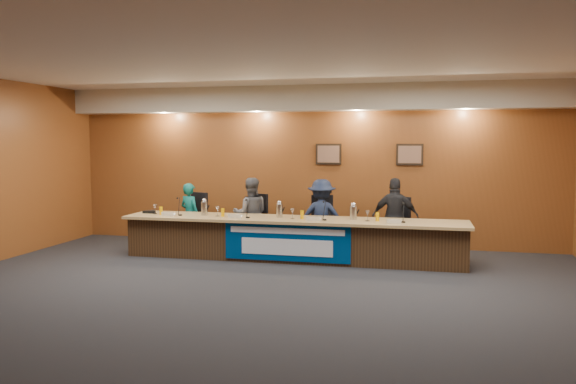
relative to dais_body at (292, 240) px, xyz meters
name	(u,v)px	position (x,y,z in m)	size (l,w,h in m)	color
floor	(254,295)	(0.00, -2.40, -0.35)	(10.00, 10.00, 0.00)	black
ceiling	(252,58)	(0.00, -2.40, 2.85)	(10.00, 8.00, 0.04)	silver
wall_back	(309,166)	(0.00, 1.60, 1.25)	(10.00, 0.04, 3.20)	brown
soffit	(307,98)	(0.00, 1.35, 2.60)	(10.00, 0.50, 0.50)	beige
dais_body	(292,240)	(0.00, 0.00, 0.00)	(6.00, 0.80, 0.70)	#382414
dais_top	(291,220)	(0.00, -0.05, 0.38)	(6.10, 0.95, 0.05)	#A2804F
banner	(287,242)	(0.00, -0.41, 0.03)	(2.20, 0.02, 0.65)	navy
banner_text_upper	(287,231)	(0.00, -0.43, 0.23)	(2.00, 0.01, 0.10)	silver
banner_text_lower	(287,247)	(0.00, -0.43, -0.05)	(1.60, 0.01, 0.28)	silver
wall_photo_left	(329,154)	(0.40, 1.57, 1.50)	(0.52, 0.04, 0.42)	black
wall_photo_right	(410,154)	(2.00, 1.57, 1.50)	(0.52, 0.04, 0.42)	black
panelist_a	(190,215)	(-2.24, 0.68, 0.29)	(0.47, 0.31, 1.28)	#0B534D
panelist_b	(251,214)	(-0.98, 0.68, 0.36)	(0.69, 0.53, 1.41)	#515156
panelist_c	(322,216)	(0.42, 0.68, 0.35)	(0.90, 0.52, 1.40)	#151E36
panelist_d	(395,217)	(1.78, 0.68, 0.37)	(0.85, 0.35, 1.45)	black
office_chair_a	(192,223)	(-2.24, 0.78, 0.13)	(0.48, 0.48, 0.08)	black
office_chair_b	(252,225)	(-0.98, 0.78, 0.13)	(0.48, 0.48, 0.08)	black
office_chair_c	(322,227)	(0.42, 0.78, 0.13)	(0.48, 0.48, 0.08)	black
office_chair_d	(395,230)	(1.78, 0.78, 0.13)	(0.48, 0.48, 0.08)	black
nameplate_a	(168,214)	(-2.25, -0.30, 0.45)	(0.24, 0.06, 0.09)	white
microphone_a	(180,215)	(-2.07, -0.16, 0.41)	(0.07, 0.07, 0.02)	black
juice_glass_a	(161,211)	(-2.46, -0.13, 0.47)	(0.06, 0.06, 0.15)	#EBA300
water_glass_a	(155,209)	(-2.61, -0.07, 0.49)	(0.08, 0.08, 0.18)	silver
nameplate_b	(234,216)	(-0.98, -0.30, 0.45)	(0.24, 0.06, 0.09)	white
microphone_b	(248,217)	(-0.76, -0.19, 0.41)	(0.07, 0.07, 0.02)	black
juice_glass_b	(223,212)	(-1.26, -0.12, 0.47)	(0.06, 0.06, 0.15)	#EBA300
water_glass_b	(218,211)	(-1.36, -0.12, 0.49)	(0.08, 0.08, 0.18)	silver
nameplate_c	(313,218)	(0.44, -0.30, 0.45)	(0.24, 0.06, 0.09)	white
microphone_c	(324,220)	(0.61, -0.18, 0.41)	(0.07, 0.07, 0.02)	black
juice_glass_c	(302,215)	(0.20, -0.10, 0.47)	(0.06, 0.06, 0.15)	#EBA300
water_glass_c	(292,214)	(0.04, -0.14, 0.49)	(0.08, 0.08, 0.18)	silver
nameplate_d	(394,221)	(1.80, -0.32, 0.45)	(0.24, 0.06, 0.09)	white
microphone_d	(403,222)	(1.94, -0.15, 0.41)	(0.07, 0.07, 0.02)	black
juice_glass_d	(377,217)	(1.51, -0.08, 0.47)	(0.06, 0.06, 0.15)	#EBA300
water_glass_d	(367,216)	(1.34, -0.10, 0.49)	(0.08, 0.08, 0.18)	silver
carafe_left	(204,209)	(-1.65, -0.03, 0.52)	(0.12, 0.12, 0.25)	silver
carafe_mid	(279,211)	(-0.23, 0.02, 0.52)	(0.11, 0.11, 0.24)	silver
carafe_right	(353,213)	(1.09, 0.04, 0.52)	(0.13, 0.13, 0.23)	silver
speakerphone	(151,212)	(-2.75, 0.04, 0.43)	(0.32, 0.32, 0.05)	black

